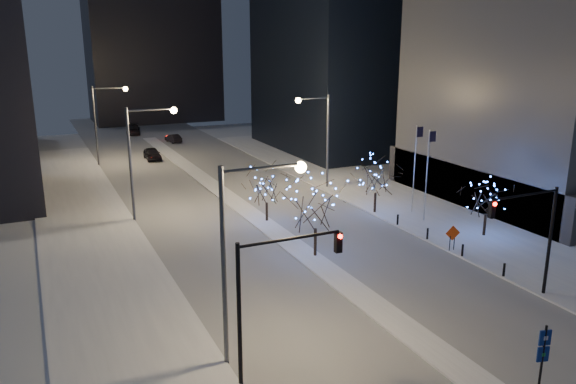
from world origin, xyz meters
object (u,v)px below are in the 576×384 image
street_lamp_w_mid (142,148)px  traffic_signal_west (271,285)px  car_mid (173,138)px  construction_sign (453,235)px  street_lamp_east (320,129)px  holiday_tree_median_near (316,206)px  car_far (133,130)px  holiday_tree_plaza_near (487,198)px  street_lamp_w_near (244,236)px  street_lamp_w_far (103,114)px  holiday_tree_plaza_far (376,176)px  car_near (152,154)px  holiday_tree_median_far (267,186)px  wayfinding_sign (543,351)px  traffic_signal_east (534,226)px

street_lamp_w_mid → traffic_signal_west: street_lamp_w_mid is taller
car_mid → construction_sign: size_ratio=2.01×
street_lamp_east → holiday_tree_median_near: bearing=-119.0°
car_far → holiday_tree_plaza_near: bearing=-65.8°
street_lamp_w_near → holiday_tree_median_near: bearing=48.5°
traffic_signal_west → holiday_tree_median_near: bearing=54.8°
street_lamp_w_mid → traffic_signal_west: (0.50, -27.00, -1.74)m
street_lamp_w_mid → street_lamp_w_far: size_ratio=1.00×
street_lamp_w_near → holiday_tree_plaza_far: bearing=42.7°
car_mid → holiday_tree_plaza_far: 45.62m
car_near → holiday_tree_median_far: holiday_tree_median_far is taller
street_lamp_east → traffic_signal_west: bearing=-121.7°
street_lamp_w_far → wayfinding_sign: bearing=-79.1°
car_far → holiday_tree_median_far: (2.00, -53.83, 2.43)m
holiday_tree_median_near → construction_sign: bearing=-19.2°
street_lamp_w_mid → car_near: 27.17m
street_lamp_w_far → car_far: (7.44, 23.65, -5.70)m
traffic_signal_west → construction_sign: 21.19m
car_mid → holiday_tree_median_far: 43.14m
traffic_signal_east → car_mid: size_ratio=1.79×
street_lamp_east → traffic_signal_west: 35.30m
street_lamp_east → holiday_tree_plaza_far: street_lamp_east is taller
street_lamp_w_far → traffic_signal_west: street_lamp_w_far is taller
street_lamp_w_mid → car_far: 49.54m
street_lamp_w_far → traffic_signal_west: (0.50, -52.00, -1.74)m
street_lamp_w_near → construction_sign: (19.24, 7.27, -5.18)m
traffic_signal_west → wayfinding_sign: bearing=-29.3°
street_lamp_w_mid → street_lamp_w_far: same height
construction_sign → street_lamp_w_far: bearing=125.5°
street_lamp_w_mid → construction_sign: 26.67m
street_lamp_east → car_near: bearing=119.8°
street_lamp_east → wayfinding_sign: size_ratio=3.11×
traffic_signal_east → car_far: 75.48m
holiday_tree_median_far → street_lamp_east: bearing=40.5°
car_far → holiday_tree_median_near: bearing=-78.2°
street_lamp_w_near → traffic_signal_east: street_lamp_w_near is taller
holiday_tree_plaza_far → holiday_tree_median_far: bearing=169.5°
holiday_tree_median_far → car_far: bearing=92.1°
street_lamp_w_near → car_mid: street_lamp_w_near is taller
street_lamp_w_near → street_lamp_w_far: size_ratio=1.00×
street_lamp_w_near → traffic_signal_west: street_lamp_w_near is taller
car_mid → holiday_tree_median_far: holiday_tree_median_far is taller
street_lamp_w_near → holiday_tree_plaza_near: street_lamp_w_near is taller
holiday_tree_plaza_near → holiday_tree_plaza_far: 10.17m
street_lamp_w_far → construction_sign: (19.24, -42.73, -5.18)m
car_mid → wayfinding_sign: (-0.50, -70.83, 1.33)m
street_lamp_w_near → street_lamp_w_far: bearing=90.0°
car_far → wayfinding_sign: 81.74m
street_lamp_w_near → holiday_tree_median_near: (9.44, 10.69, -2.55)m
street_lamp_w_mid → wayfinding_sign: size_ratio=3.11×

